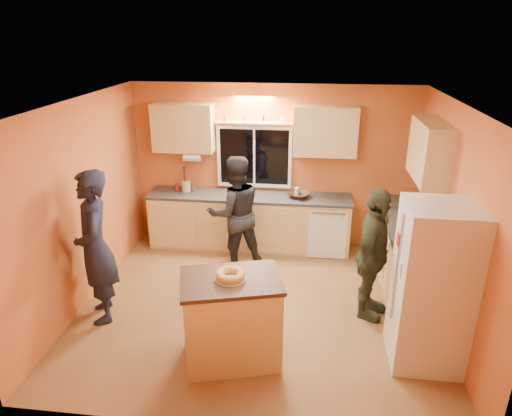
# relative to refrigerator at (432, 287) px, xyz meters

# --- Properties ---
(ground) EXTENTS (4.50, 4.50, 0.00)m
(ground) POSITION_rel_refrigerator_xyz_m (-1.89, 0.80, -0.90)
(ground) COLOR brown
(ground) RESTS_ON ground
(room_shell) EXTENTS (4.54, 4.04, 2.61)m
(room_shell) POSITION_rel_refrigerator_xyz_m (-1.77, 1.21, 0.72)
(room_shell) COLOR orange
(room_shell) RESTS_ON ground
(back_counter) EXTENTS (4.23, 0.62, 0.90)m
(back_counter) POSITION_rel_refrigerator_xyz_m (-1.88, 2.50, -0.45)
(back_counter) COLOR #D6BA70
(back_counter) RESTS_ON ground
(right_counter) EXTENTS (0.62, 1.84, 0.90)m
(right_counter) POSITION_rel_refrigerator_xyz_m (0.06, 1.30, -0.45)
(right_counter) COLOR #D6BA70
(right_counter) RESTS_ON ground
(refrigerator) EXTENTS (0.72, 0.70, 1.80)m
(refrigerator) POSITION_rel_refrigerator_xyz_m (0.00, 0.00, 0.00)
(refrigerator) COLOR silver
(refrigerator) RESTS_ON ground
(island) EXTENTS (1.18, 0.95, 1.00)m
(island) POSITION_rel_refrigerator_xyz_m (-2.06, -0.25, -0.40)
(island) COLOR #D6BA70
(island) RESTS_ON ground
(bundt_pastry) EXTENTS (0.31, 0.31, 0.09)m
(bundt_pastry) POSITION_rel_refrigerator_xyz_m (-2.06, -0.25, 0.14)
(bundt_pastry) COLOR tan
(bundt_pastry) RESTS_ON island
(person_left) EXTENTS (0.72, 0.83, 1.91)m
(person_left) POSITION_rel_refrigerator_xyz_m (-3.79, 0.34, 0.05)
(person_left) COLOR black
(person_left) RESTS_ON ground
(person_center) EXTENTS (1.03, 0.94, 1.71)m
(person_center) POSITION_rel_refrigerator_xyz_m (-2.36, 1.84, -0.04)
(person_center) COLOR black
(person_center) RESTS_ON ground
(person_right) EXTENTS (0.75, 1.06, 1.67)m
(person_right) POSITION_rel_refrigerator_xyz_m (-0.50, 0.77, -0.06)
(person_right) COLOR #2B311F
(person_right) RESTS_ON ground
(mixing_bowl) EXTENTS (0.45, 0.45, 0.08)m
(mixing_bowl) POSITION_rel_refrigerator_xyz_m (-1.45, 2.49, 0.04)
(mixing_bowl) COLOR black
(mixing_bowl) RESTS_ON back_counter
(utensil_crock) EXTENTS (0.14, 0.14, 0.17)m
(utensil_crock) POSITION_rel_refrigerator_xyz_m (-3.28, 2.56, 0.09)
(utensil_crock) COLOR beige
(utensil_crock) RESTS_ON back_counter
(potted_plant) EXTENTS (0.31, 0.27, 0.33)m
(potted_plant) POSITION_rel_refrigerator_xyz_m (0.07, 1.03, 0.16)
(potted_plant) COLOR gray
(potted_plant) RESTS_ON right_counter
(red_box) EXTENTS (0.19, 0.17, 0.07)m
(red_box) POSITION_rel_refrigerator_xyz_m (0.06, 1.78, 0.04)
(red_box) COLOR #AD201A
(red_box) RESTS_ON right_counter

